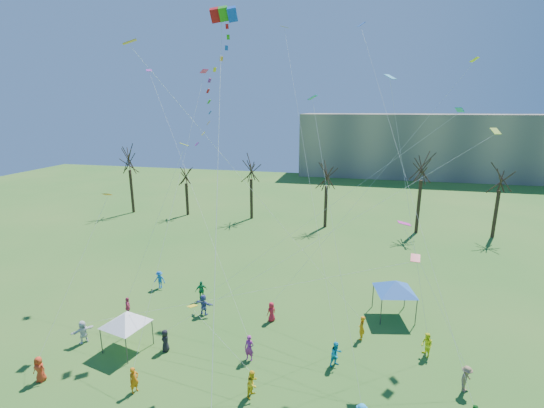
% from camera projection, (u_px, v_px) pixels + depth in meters
% --- Properties ---
extents(distant_building, '(60.00, 14.00, 15.00)m').
position_uv_depth(distant_building, '(426.00, 146.00, 91.71)').
color(distant_building, gray).
rests_on(distant_building, ground).
extents(bare_tree_row, '(70.21, 7.55, 11.37)m').
position_uv_depth(bare_tree_row, '(337.00, 177.00, 52.55)').
color(bare_tree_row, black).
rests_on(bare_tree_row, ground).
extents(big_box_kite, '(2.78, 7.40, 23.67)m').
position_uv_depth(big_box_kite, '(217.00, 89.00, 23.98)').
color(big_box_kite, red).
rests_on(big_box_kite, ground).
extents(canopy_tent_white, '(3.60, 3.60, 2.78)m').
position_uv_depth(canopy_tent_white, '(126.00, 319.00, 26.28)').
color(canopy_tent_white, '#3F3F44').
rests_on(canopy_tent_white, ground).
extents(canopy_tent_blue, '(4.10, 4.10, 3.14)m').
position_uv_depth(canopy_tent_blue, '(395.00, 286.00, 30.44)').
color(canopy_tent_blue, '#3F3F44').
rests_on(canopy_tent_blue, ground).
extents(festival_crowd, '(26.98, 13.66, 1.85)m').
position_uv_depth(festival_crowd, '(245.00, 338.00, 26.61)').
color(festival_crowd, red).
rests_on(festival_crowd, ground).
extents(small_kites_aloft, '(29.53, 19.64, 33.52)m').
position_uv_depth(small_kites_aloft, '(298.00, 141.00, 27.15)').
color(small_kites_aloft, orange).
rests_on(small_kites_aloft, ground).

